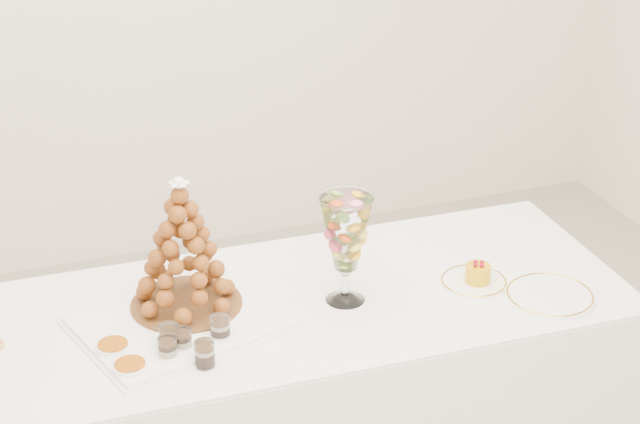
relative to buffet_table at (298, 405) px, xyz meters
name	(u,v)px	position (x,y,z in m)	size (l,w,h in m)	color
buffet_table	(298,405)	(0.00, 0.00, 0.00)	(2.00, 0.83, 0.76)	white
lace_tray	(183,321)	(-0.35, -0.01, 0.39)	(0.56, 0.42, 0.02)	white
macaron_vase	(346,235)	(0.14, -0.04, 0.59)	(0.15, 0.15, 0.33)	white
cake_plate	(474,282)	(0.54, -0.08, 0.38)	(0.21, 0.21, 0.01)	white
spare_plate	(550,296)	(0.71, -0.24, 0.38)	(0.27, 0.27, 0.01)	white
verrine_a	(169,337)	(-0.41, -0.12, 0.41)	(0.05, 0.05, 0.07)	white
verrine_b	(183,340)	(-0.38, -0.15, 0.41)	(0.05, 0.05, 0.07)	white
verrine_c	(220,328)	(-0.27, -0.13, 0.42)	(0.06, 0.06, 0.07)	white
verrine_d	(168,349)	(-0.43, -0.18, 0.41)	(0.05, 0.05, 0.07)	white
verrine_e	(205,354)	(-0.34, -0.24, 0.41)	(0.05, 0.05, 0.07)	white
ramekin_back	(113,349)	(-0.56, -0.09, 0.39)	(0.09, 0.09, 0.03)	white
ramekin_front	(130,369)	(-0.54, -0.20, 0.39)	(0.09, 0.09, 0.03)	white
croquembouche	(183,245)	(-0.32, 0.06, 0.59)	(0.33, 0.33, 0.41)	brown
mousse_cake	(478,273)	(0.55, -0.09, 0.42)	(0.08, 0.08, 0.07)	#CF9909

